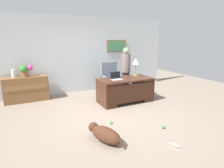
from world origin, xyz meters
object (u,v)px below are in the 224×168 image
at_px(desk, 126,89).
at_px(person_standing, 126,70).
at_px(potted_plant, 24,70).
at_px(dog_toy_ball, 163,127).
at_px(dog_toy_plush, 111,122).
at_px(dog_toy_bone, 175,145).
at_px(armchair, 111,80).
at_px(vase_with_flowers, 30,70).
at_px(vase_empty, 13,74).
at_px(dog_lying, 104,134).
at_px(laptop, 116,78).
at_px(desk_lamp, 136,63).
at_px(credenza, 26,89).

distance_m(desk, person_standing, 1.03).
bearing_deg(potted_plant, dog_toy_ball, -53.05).
bearing_deg(dog_toy_ball, dog_toy_plush, 140.94).
bearing_deg(dog_toy_bone, armchair, 83.31).
distance_m(vase_with_flowers, dog_toy_plush, 3.20).
bearing_deg(desk, vase_empty, 153.75).
bearing_deg(dog_lying, vase_with_flowers, 107.00).
distance_m(laptop, vase_empty, 3.10).
height_order(desk_lamp, dog_toy_ball, desk_lamp).
bearing_deg(dog_toy_bone, dog_toy_ball, 66.18).
height_order(credenza, dog_toy_bone, credenza).
height_order(credenza, armchair, armchair).
distance_m(desk, dog_lying, 2.41).
height_order(laptop, dog_toy_ball, laptop).
bearing_deg(vase_empty, person_standing, -11.13).
bearing_deg(dog_toy_plush, potted_plant, 121.72).
relative_size(dog_lying, laptop, 2.64).
height_order(dog_toy_ball, dog_toy_bone, dog_toy_ball).
bearing_deg(armchair, laptop, -106.80).
relative_size(vase_empty, dog_toy_ball, 3.27).
xyz_separation_m(potted_plant, dog_toy_ball, (2.57, -3.42, -0.95)).
bearing_deg(laptop, desk_lamp, 14.34).
xyz_separation_m(credenza, dog_toy_bone, (2.28, -4.07, -0.37)).
xyz_separation_m(credenza, vase_empty, (-0.30, 0.00, 0.51)).
distance_m(credenza, laptop, 2.86).
xyz_separation_m(credenza, dog_toy_plush, (1.64, -2.67, -0.37)).
bearing_deg(desk_lamp, vase_empty, 159.97).
xyz_separation_m(armchair, vase_empty, (-2.99, 0.56, 0.40)).
distance_m(person_standing, potted_plant, 3.30).
distance_m(armchair, dog_lying, 3.17).
bearing_deg(dog_toy_plush, laptop, 57.12).
bearing_deg(potted_plant, person_standing, -12.12).
relative_size(credenza, armchair, 1.14).
bearing_deg(laptop, dog_toy_ball, -85.32).
distance_m(vase_with_flowers, dog_toy_bone, 4.68).
xyz_separation_m(armchair, dog_toy_plush, (-1.04, -2.12, -0.48)).
bearing_deg(dog_toy_ball, vase_empty, 129.99).
xyz_separation_m(dog_toy_ball, dog_toy_plush, (-0.92, 0.75, -0.01)).
bearing_deg(credenza, potted_plant, 170.84).
bearing_deg(desk_lamp, dog_toy_ball, -107.14).
xyz_separation_m(credenza, person_standing, (3.21, -0.69, 0.45)).
bearing_deg(potted_plant, credenza, -9.16).
relative_size(desk, vase_empty, 6.86).
bearing_deg(credenza, desk_lamp, -21.73).
relative_size(armchair, vase_empty, 4.71).
distance_m(credenza, dog_toy_bone, 4.68).
height_order(credenza, potted_plant, potted_plant).
distance_m(armchair, vase_with_flowers, 2.63).
height_order(armchair, potted_plant, potted_plant).
distance_m(desk, vase_with_flowers, 3.03).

